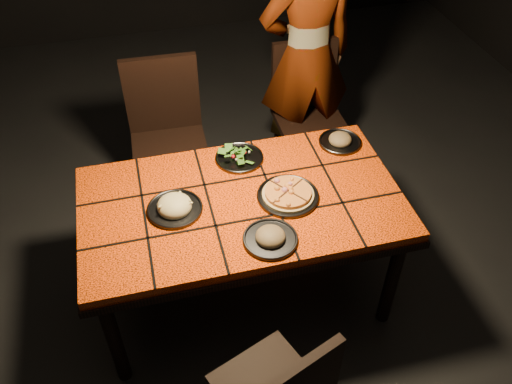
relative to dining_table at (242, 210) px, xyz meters
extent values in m
cube|color=black|center=(0.00, 0.00, -0.69)|extent=(6.00, 7.00, 0.04)
cube|color=#FF4808|center=(0.00, 0.00, 0.05)|extent=(1.60, 0.90, 0.05)
cube|color=black|center=(0.00, 0.00, 0.01)|extent=(1.62, 0.92, 0.04)
cylinder|color=black|center=(-0.72, -0.37, -0.34)|extent=(0.07, 0.07, 0.66)
cylinder|color=black|center=(0.72, -0.37, -0.34)|extent=(0.07, 0.07, 0.66)
cylinder|color=black|center=(-0.72, 0.37, -0.34)|extent=(0.07, 0.07, 0.66)
cylinder|color=black|center=(0.72, 0.37, -0.34)|extent=(0.07, 0.07, 0.66)
cylinder|color=black|center=(0.01, -0.63, -0.47)|extent=(0.03, 0.03, 0.40)
cube|color=black|center=(-0.28, 0.82, -0.17)|extent=(0.48, 0.48, 0.04)
cube|color=black|center=(-0.27, 1.03, 0.10)|extent=(0.46, 0.06, 0.51)
cylinder|color=black|center=(-0.47, 0.64, -0.43)|extent=(0.04, 0.04, 0.47)
cylinder|color=black|center=(-0.09, 0.63, -0.43)|extent=(0.04, 0.04, 0.47)
cylinder|color=black|center=(-0.46, 1.01, -0.43)|extent=(0.04, 0.04, 0.47)
cylinder|color=black|center=(-0.08, 1.00, -0.43)|extent=(0.04, 0.04, 0.47)
cube|color=black|center=(0.69, 0.91, -0.20)|extent=(0.45, 0.45, 0.04)
cube|color=black|center=(0.69, 1.11, 0.07)|extent=(0.44, 0.05, 0.48)
cylinder|color=black|center=(0.50, 0.73, -0.44)|extent=(0.04, 0.04, 0.45)
cylinder|color=black|center=(0.86, 0.73, -0.44)|extent=(0.04, 0.04, 0.45)
cylinder|color=black|center=(0.51, 1.09, -0.44)|extent=(0.04, 0.04, 0.45)
cylinder|color=black|center=(0.87, 1.08, -0.44)|extent=(0.04, 0.04, 0.45)
imported|color=brown|center=(0.69, 1.09, 0.21)|extent=(0.65, 0.44, 1.75)
cylinder|color=#333338|center=(0.23, -0.04, 0.08)|extent=(0.31, 0.31, 0.01)
torus|color=#333338|center=(0.23, -0.04, 0.09)|extent=(0.31, 0.31, 0.01)
cylinder|color=tan|center=(0.23, -0.04, 0.10)|extent=(0.36, 0.36, 0.01)
cylinder|color=orange|center=(0.23, -0.04, 0.11)|extent=(0.32, 0.32, 0.02)
cylinder|color=#333338|center=(-0.33, 0.00, 0.08)|extent=(0.27, 0.27, 0.01)
torus|color=#333338|center=(-0.33, 0.00, 0.09)|extent=(0.27, 0.27, 0.01)
ellipsoid|color=#CCC087|center=(-0.33, 0.00, 0.11)|extent=(0.16, 0.16, 0.09)
cylinder|color=#333338|center=(0.06, 0.31, 0.08)|extent=(0.26, 0.26, 0.01)
torus|color=#333338|center=(0.06, 0.31, 0.09)|extent=(0.26, 0.26, 0.01)
cylinder|color=#333338|center=(0.07, -0.30, 0.08)|extent=(0.26, 0.26, 0.01)
torus|color=#333338|center=(0.07, -0.30, 0.09)|extent=(0.26, 0.26, 0.01)
ellipsoid|color=brown|center=(0.07, -0.30, 0.11)|extent=(0.15, 0.15, 0.08)
cylinder|color=#333338|center=(0.64, 0.31, 0.08)|extent=(0.24, 0.24, 0.01)
torus|color=#333338|center=(0.64, 0.31, 0.09)|extent=(0.24, 0.24, 0.01)
ellipsoid|color=brown|center=(0.64, 0.31, 0.11)|extent=(0.14, 0.14, 0.08)
camera|label=1|loc=(-0.41, -1.92, 1.93)|focal=38.00mm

